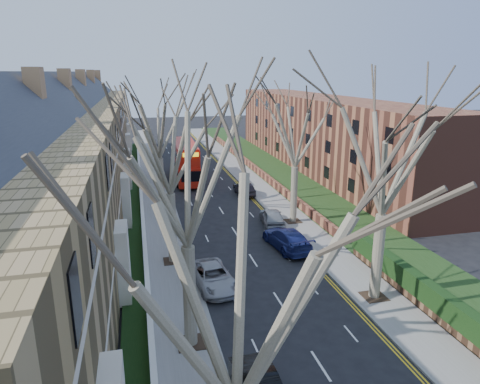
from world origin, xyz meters
TOP-DOWN VIEW (x-y plane):
  - pavement_left at (-6.00, 39.00)m, footprint 3.00×102.00m
  - pavement_right at (6.00, 39.00)m, footprint 3.00×102.00m
  - terrace_left at (-13.65, 31.00)m, footprint 9.70×78.00m
  - flats_right at (17.46, 43.00)m, footprint 13.97×54.00m
  - wall_hedge_right at (7.70, 2.00)m, footprint 0.70×24.00m
  - front_wall_left at (-7.65, 31.00)m, footprint 0.30×78.00m
  - grass_verge_right at (10.50, 39.00)m, footprint 6.00×102.00m
  - tree_left_near at (-5.70, -4.00)m, footprint 9.80×9.80m
  - tree_left_mid at (-5.70, 6.00)m, footprint 10.50×10.50m
  - tree_left_far at (-5.70, 16.00)m, footprint 10.15×10.15m
  - tree_left_dist at (-5.70, 28.00)m, footprint 10.50×10.50m
  - tree_right_mid at (5.70, 8.00)m, footprint 10.50×10.50m
  - tree_right_far at (5.70, 22.00)m, footprint 10.15×10.15m
  - double_decker_bus at (-1.94, 40.24)m, footprint 3.10×11.34m
  - car_left_far at (-3.53, 11.77)m, footprint 2.86×5.18m
  - car_right_near at (3.14, 16.55)m, footprint 2.89×5.76m
  - car_right_mid at (3.63, 21.86)m, footprint 2.43×4.75m
  - car_right_far at (3.56, 31.87)m, footprint 1.71×4.21m

SIDE VIEW (x-z plane):
  - pavement_left at x=-6.00m, z-range 0.00..0.12m
  - pavement_right at x=6.00m, z-range 0.00..0.12m
  - grass_verge_right at x=10.50m, z-range 0.12..0.18m
  - front_wall_left at x=-7.65m, z-range 0.12..1.12m
  - car_right_far at x=3.56m, z-range 0.00..1.36m
  - car_left_far at x=-3.53m, z-range 0.00..1.37m
  - car_right_mid at x=3.63m, z-range 0.00..1.55m
  - car_right_near at x=3.14m, z-range 0.00..1.61m
  - wall_hedge_right at x=7.70m, z-range 0.22..2.02m
  - double_decker_bus at x=-1.94m, z-range -0.03..4.67m
  - flats_right at x=17.46m, z-range -0.02..9.98m
  - terrace_left at x=-13.65m, z-range -1.27..12.33m
  - tree_left_near at x=-5.70m, z-range 2.06..15.79m
  - tree_left_far at x=-5.70m, z-range 2.13..16.35m
  - tree_right_far at x=5.70m, z-range 2.13..16.35m
  - tree_left_mid at x=-5.70m, z-range 2.20..16.91m
  - tree_right_mid at x=5.70m, z-range 2.20..16.91m
  - tree_left_dist at x=-5.70m, z-range 2.20..16.91m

